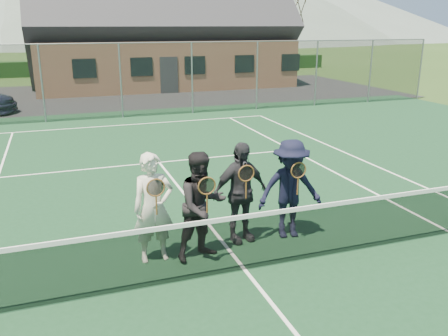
# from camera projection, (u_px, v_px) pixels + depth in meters

# --- Properties ---
(ground) EXTENTS (220.00, 220.00, 0.00)m
(ground) POSITION_uv_depth(u_px,v_px,m) (106.00, 96.00, 25.47)
(ground) COLOR #284217
(ground) RESTS_ON ground
(court_surface) EXTENTS (30.00, 30.00, 0.02)m
(court_surface) POSITION_uv_depth(u_px,v_px,m) (245.00, 271.00, 7.44)
(court_surface) COLOR #14381E
(court_surface) RESTS_ON ground
(tarmac_carpark) EXTENTS (40.00, 12.00, 0.01)m
(tarmac_carpark) POSITION_uv_depth(u_px,v_px,m) (26.00, 100.00, 24.19)
(tarmac_carpark) COLOR black
(tarmac_carpark) RESTS_ON ground
(hedge_row) EXTENTS (40.00, 1.20, 1.10)m
(hedge_row) POSITION_uv_depth(u_px,v_px,m) (88.00, 67.00, 36.13)
(hedge_row) COLOR black
(hedge_row) RESTS_ON ground
(hill_east) EXTENTS (90.00, 90.00, 14.00)m
(hill_east) POSITION_uv_depth(u_px,v_px,m) (313.00, 9.00, 108.64)
(hill_east) COLOR slate
(hill_east) RESTS_ON ground
(court_markings) EXTENTS (11.03, 23.83, 0.01)m
(court_markings) POSITION_uv_depth(u_px,v_px,m) (245.00, 270.00, 7.44)
(court_markings) COLOR white
(court_markings) RESTS_ON court_surface
(tennis_net) EXTENTS (11.68, 0.08, 1.10)m
(tennis_net) POSITION_uv_depth(u_px,v_px,m) (245.00, 240.00, 7.29)
(tennis_net) COLOR slate
(tennis_net) RESTS_ON ground
(perimeter_fence) EXTENTS (30.07, 0.07, 3.02)m
(perimeter_fence) POSITION_uv_depth(u_px,v_px,m) (121.00, 81.00, 19.17)
(perimeter_fence) COLOR slate
(perimeter_fence) RESTS_ON ground
(clubhouse) EXTENTS (15.60, 8.20, 7.70)m
(clubhouse) POSITION_uv_depth(u_px,v_px,m) (160.00, 19.00, 29.20)
(clubhouse) COLOR #9E6B4C
(clubhouse) RESTS_ON ground
(player_a) EXTENTS (0.67, 0.51, 1.80)m
(player_a) POSITION_uv_depth(u_px,v_px,m) (153.00, 208.00, 7.54)
(player_a) COLOR silver
(player_a) RESTS_ON court_surface
(player_b) EXTENTS (1.02, 0.88, 1.80)m
(player_b) POSITION_uv_depth(u_px,v_px,m) (202.00, 206.00, 7.61)
(player_b) COLOR black
(player_b) RESTS_ON court_surface
(player_c) EXTENTS (1.11, 0.61, 1.80)m
(player_c) POSITION_uv_depth(u_px,v_px,m) (240.00, 192.00, 8.22)
(player_c) COLOR #25262B
(player_c) RESTS_ON court_surface
(player_d) EXTENTS (1.25, 0.84, 1.80)m
(player_d) POSITION_uv_depth(u_px,v_px,m) (290.00, 189.00, 8.39)
(player_d) COLOR black
(player_d) RESTS_ON court_surface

